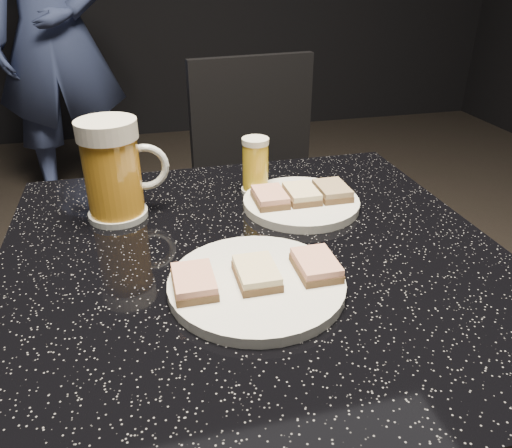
# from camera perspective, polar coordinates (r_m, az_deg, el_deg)

# --- Properties ---
(plate_large) EXTENTS (0.22, 0.22, 0.01)m
(plate_large) POSITION_cam_1_polar(r_m,az_deg,el_deg) (0.63, 0.07, -6.89)
(plate_large) COLOR silver
(plate_large) RESTS_ON table
(plate_small) EXTENTS (0.19, 0.19, 0.01)m
(plate_small) POSITION_cam_1_polar(r_m,az_deg,el_deg) (0.83, 5.17, 2.43)
(plate_small) COLOR white
(plate_small) RESTS_ON table
(patron) EXTENTS (0.59, 0.39, 1.60)m
(patron) POSITION_cam_1_polar(r_m,az_deg,el_deg) (2.56, -21.97, 19.14)
(patron) COLOR navy
(patron) RESTS_ON floor
(table) EXTENTS (0.70, 0.70, 0.75)m
(table) POSITION_cam_1_polar(r_m,az_deg,el_deg) (0.85, 0.00, -17.71)
(table) COLOR black
(table) RESTS_ON floor
(beer_mug) EXTENTS (0.13, 0.09, 0.16)m
(beer_mug) POSITION_cam_1_polar(r_m,az_deg,el_deg) (0.80, -15.91, 5.96)
(beer_mug) COLOR silver
(beer_mug) RESTS_ON table
(beer_tumbler) EXTENTS (0.05, 0.05, 0.10)m
(beer_tumbler) POSITION_cam_1_polar(r_m,az_deg,el_deg) (0.87, -0.07, 6.68)
(beer_tumbler) COLOR silver
(beer_tumbler) RESTS_ON table
(chair) EXTENTS (0.43, 0.43, 0.87)m
(chair) POSITION_cam_1_polar(r_m,az_deg,el_deg) (1.54, 1.02, 4.44)
(chair) COLOR black
(chair) RESTS_ON floor
(canapes_on_plate_large) EXTENTS (0.20, 0.07, 0.02)m
(canapes_on_plate_large) POSITION_cam_1_polar(r_m,az_deg,el_deg) (0.62, 0.07, -5.65)
(canapes_on_plate_large) COLOR #4C3521
(canapes_on_plate_large) RESTS_ON plate_large
(canapes_on_plate_small) EXTENTS (0.16, 0.07, 0.02)m
(canapes_on_plate_small) POSITION_cam_1_polar(r_m,az_deg,el_deg) (0.83, 5.22, 3.45)
(canapes_on_plate_small) COLOR #4C3521
(canapes_on_plate_small) RESTS_ON plate_small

